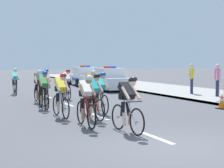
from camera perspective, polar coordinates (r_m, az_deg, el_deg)
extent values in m
plane|color=#4C4C51|center=(8.71, 10.36, -9.39)|extent=(160.00, 160.00, 0.00)
cube|color=gray|center=(24.92, 9.03, -0.88)|extent=(5.13, 60.00, 0.12)
cube|color=#9E9E99|center=(23.71, 3.92, -1.05)|extent=(0.16, 60.00, 0.13)
cube|color=white|center=(9.61, 6.79, -8.12)|extent=(0.14, 1.60, 0.01)
cube|color=white|center=(13.19, -1.86, -4.94)|extent=(0.14, 1.60, 0.01)
cube|color=white|center=(16.95, -6.72, -3.08)|extent=(0.14, 1.60, 0.01)
cube|color=white|center=(20.80, -9.78, -1.90)|extent=(0.14, 1.60, 0.01)
torus|color=black|center=(9.78, 3.81, -5.77)|extent=(0.11, 0.72, 0.72)
cylinder|color=#99999E|center=(9.78, 3.81, -5.77)|extent=(0.07, 0.07, 0.06)
torus|color=black|center=(10.63, 0.94, -5.02)|extent=(0.11, 0.72, 0.72)
cylinder|color=#99999E|center=(10.63, 0.94, -5.02)|extent=(0.07, 0.07, 0.06)
cylinder|color=silver|center=(10.09, 2.47, -2.40)|extent=(0.09, 0.55, 0.04)
cylinder|color=silver|center=(9.98, 2.98, -4.34)|extent=(0.09, 0.48, 0.63)
cylinder|color=silver|center=(10.29, 1.89, -3.98)|extent=(0.04, 0.04, 0.65)
cylinder|color=black|center=(9.79, 3.51, -2.69)|extent=(0.42, 0.07, 0.03)
cube|color=black|center=(10.25, 1.90, -2.07)|extent=(0.12, 0.23, 0.05)
cube|color=black|center=(10.13, 2.25, -1.01)|extent=(0.33, 0.57, 0.46)
cube|color=black|center=(10.24, 1.92, -1.86)|extent=(0.30, 0.23, 0.18)
cylinder|color=black|center=(10.28, 2.49, -3.77)|extent=(0.13, 0.23, 0.40)
cylinder|color=beige|center=(10.25, 2.72, -5.28)|extent=(0.10, 0.16, 0.36)
cylinder|color=black|center=(10.19, 1.62, -3.83)|extent=(0.13, 0.18, 0.40)
cylinder|color=beige|center=(10.16, 1.85, -5.35)|extent=(0.10, 0.13, 0.36)
cylinder|color=beige|center=(10.03, 3.66, -1.34)|extent=(0.11, 0.41, 0.35)
cylinder|color=beige|center=(9.87, 2.09, -1.42)|extent=(0.11, 0.41, 0.35)
sphere|color=beige|center=(9.86, 3.14, 0.26)|extent=(0.19, 0.19, 0.19)
ellipsoid|color=black|center=(9.84, 3.17, 0.64)|extent=(0.26, 0.33, 0.24)
torus|color=black|center=(10.65, -3.15, -5.01)|extent=(0.05, 0.72, 0.72)
cylinder|color=#99999E|center=(10.65, -3.15, -5.01)|extent=(0.06, 0.06, 0.06)
torus|color=black|center=(11.58, -4.78, -4.32)|extent=(0.05, 0.72, 0.72)
cylinder|color=#99999E|center=(11.58, -4.78, -4.32)|extent=(0.06, 0.06, 0.06)
cylinder|color=#B21919|center=(11.00, -3.93, -1.91)|extent=(0.04, 0.55, 0.04)
cylinder|color=#B21919|center=(10.87, -3.63, -3.69)|extent=(0.04, 0.48, 0.63)
cylinder|color=#B21919|center=(11.22, -4.25, -3.37)|extent=(0.04, 0.04, 0.65)
cylinder|color=black|center=(10.68, -3.33, -2.18)|extent=(0.42, 0.03, 0.03)
cube|color=black|center=(11.19, -4.26, -1.62)|extent=(0.10, 0.22, 0.05)
cube|color=white|center=(11.05, -4.06, -0.64)|extent=(0.28, 0.55, 0.46)
cube|color=black|center=(11.18, -4.24, -1.42)|extent=(0.28, 0.20, 0.18)
cylinder|color=black|center=(11.19, -3.71, -3.18)|extent=(0.11, 0.22, 0.40)
cylinder|color=#9E7051|center=(11.15, -3.58, -4.57)|extent=(0.09, 0.15, 0.36)
cylinder|color=black|center=(11.14, -4.59, -3.22)|extent=(0.11, 0.17, 0.40)
cylinder|color=#9E7051|center=(11.09, -4.46, -4.61)|extent=(0.09, 0.12, 0.36)
cylinder|color=#9E7051|center=(10.91, -2.90, -0.95)|extent=(0.08, 0.40, 0.35)
cylinder|color=#9E7051|center=(10.80, -4.50, -1.00)|extent=(0.08, 0.40, 0.35)
sphere|color=#9E7051|center=(10.76, -3.56, 0.53)|extent=(0.19, 0.19, 0.19)
ellipsoid|color=white|center=(10.74, -3.54, 0.87)|extent=(0.23, 0.32, 0.24)
torus|color=black|center=(12.04, -1.87, -4.01)|extent=(0.10, 0.73, 0.72)
cylinder|color=#99999E|center=(12.04, -1.87, -4.01)|extent=(0.06, 0.06, 0.06)
torus|color=black|center=(12.95, -3.79, -3.50)|extent=(0.10, 0.73, 0.72)
cylinder|color=#99999E|center=(12.95, -3.79, -3.50)|extent=(0.06, 0.06, 0.06)
cylinder|color=#B21919|center=(12.39, -2.77, -1.30)|extent=(0.08, 0.55, 0.04)
cylinder|color=#B21919|center=(12.26, -2.43, -2.87)|extent=(0.08, 0.48, 0.63)
cylinder|color=#B21919|center=(12.60, -3.15, -2.61)|extent=(0.04, 0.04, 0.65)
cylinder|color=black|center=(12.08, -2.08, -1.52)|extent=(0.42, 0.06, 0.03)
cube|color=black|center=(12.57, -3.16, -1.05)|extent=(0.12, 0.23, 0.05)
cube|color=#19B2B7|center=(12.44, -2.92, -0.18)|extent=(0.32, 0.56, 0.47)
cube|color=black|center=(12.56, -3.14, -0.88)|extent=(0.30, 0.22, 0.18)
cylinder|color=black|center=(12.58, -2.66, -2.44)|extent=(0.13, 0.23, 0.40)
cylinder|color=tan|center=(12.54, -2.51, -3.67)|extent=(0.10, 0.16, 0.36)
cylinder|color=black|center=(12.51, -3.41, -2.48)|extent=(0.12, 0.18, 0.40)
cylinder|color=tan|center=(12.46, -3.26, -3.72)|extent=(0.10, 0.13, 0.36)
cylinder|color=tan|center=(12.32, -1.83, -0.44)|extent=(0.11, 0.41, 0.35)
cylinder|color=tan|center=(12.18, -3.19, -0.49)|extent=(0.11, 0.41, 0.35)
sphere|color=tan|center=(12.16, -2.34, 0.87)|extent=(0.19, 0.19, 0.19)
ellipsoid|color=black|center=(12.14, -2.32, 1.18)|extent=(0.25, 0.33, 0.24)
torus|color=black|center=(12.59, -7.06, -3.71)|extent=(0.09, 0.73, 0.72)
cylinder|color=#99999E|center=(12.59, -7.06, -3.71)|extent=(0.06, 0.06, 0.06)
torus|color=black|center=(13.53, -8.47, -3.22)|extent=(0.09, 0.73, 0.72)
cylinder|color=#99999E|center=(13.53, -8.47, -3.22)|extent=(0.06, 0.06, 0.06)
cylinder|color=silver|center=(12.96, -7.74, -1.12)|extent=(0.07, 0.55, 0.04)
cylinder|color=silver|center=(12.82, -7.48, -2.62)|extent=(0.07, 0.48, 0.63)
cylinder|color=silver|center=(13.18, -8.01, -2.38)|extent=(0.04, 0.04, 0.65)
cylinder|color=black|center=(12.63, -7.23, -1.33)|extent=(0.42, 0.05, 0.03)
cube|color=black|center=(13.15, -8.02, -0.88)|extent=(0.11, 0.23, 0.05)
cube|color=yellow|center=(13.01, -7.85, -0.04)|extent=(0.31, 0.56, 0.46)
cube|color=black|center=(13.13, -8.01, -0.71)|extent=(0.29, 0.22, 0.18)
cylinder|color=black|center=(13.14, -7.55, -2.21)|extent=(0.12, 0.23, 0.40)
cylinder|color=beige|center=(13.10, -7.43, -3.39)|extent=(0.10, 0.16, 0.36)
cylinder|color=black|center=(13.09, -8.30, -2.24)|extent=(0.12, 0.18, 0.40)
cylinder|color=beige|center=(13.04, -8.18, -3.43)|extent=(0.10, 0.13, 0.36)
cylinder|color=beige|center=(12.87, -6.87, -0.30)|extent=(0.10, 0.41, 0.35)
cylinder|color=beige|center=(12.76, -8.23, -0.34)|extent=(0.10, 0.41, 0.35)
sphere|color=beige|center=(12.72, -7.43, 0.96)|extent=(0.19, 0.19, 0.19)
ellipsoid|color=red|center=(12.71, -7.42, 1.25)|extent=(0.25, 0.33, 0.24)
torus|color=black|center=(13.59, -1.09, -3.16)|extent=(0.06, 0.72, 0.72)
cylinder|color=#99999E|center=(13.59, -1.09, -3.16)|extent=(0.06, 0.06, 0.06)
torus|color=black|center=(14.53, -2.49, -2.73)|extent=(0.06, 0.72, 0.72)
cylinder|color=#99999E|center=(14.53, -2.49, -2.73)|extent=(0.06, 0.06, 0.06)
cylinder|color=white|center=(13.96, -1.75, -0.76)|extent=(0.05, 0.55, 0.04)
cylinder|color=white|center=(13.83, -1.50, -2.15)|extent=(0.05, 0.48, 0.63)
cylinder|color=white|center=(14.18, -2.02, -1.93)|extent=(0.04, 0.04, 0.65)
cylinder|color=black|center=(13.64, -1.24, -0.95)|extent=(0.42, 0.04, 0.03)
cube|color=black|center=(14.15, -2.03, -0.55)|extent=(0.10, 0.22, 0.05)
cube|color=#19B2B7|center=(14.02, -1.85, 0.24)|extent=(0.29, 0.56, 0.45)
cube|color=black|center=(14.14, -2.01, -0.39)|extent=(0.28, 0.21, 0.18)
cylinder|color=black|center=(14.15, -1.60, -1.78)|extent=(0.11, 0.23, 0.40)
cylinder|color=tan|center=(14.10, -1.48, -2.88)|extent=(0.09, 0.16, 0.36)
cylinder|color=black|center=(14.09, -2.28, -1.80)|extent=(0.11, 0.17, 0.40)
cylinder|color=tan|center=(14.04, -2.17, -2.91)|extent=(0.09, 0.12, 0.36)
cylinder|color=tan|center=(13.88, -0.93, 0.00)|extent=(0.08, 0.40, 0.35)
cylinder|color=tan|center=(13.76, -2.18, -0.03)|extent=(0.08, 0.40, 0.35)
sphere|color=tan|center=(13.72, -1.43, 1.17)|extent=(0.19, 0.19, 0.19)
ellipsoid|color=blue|center=(13.71, -1.42, 1.44)|extent=(0.24, 0.32, 0.24)
torus|color=black|center=(15.04, -9.91, -2.57)|extent=(0.06, 0.72, 0.72)
cylinder|color=#99999E|center=(15.04, -9.91, -2.57)|extent=(0.06, 0.06, 0.06)
torus|color=black|center=(16.01, -10.78, -2.21)|extent=(0.06, 0.72, 0.72)
cylinder|color=#99999E|center=(16.01, -10.78, -2.21)|extent=(0.06, 0.06, 0.06)
cylinder|color=black|center=(15.43, -10.34, -0.42)|extent=(0.05, 0.55, 0.04)
cylinder|color=black|center=(15.28, -10.17, -1.67)|extent=(0.05, 0.48, 0.63)
cylinder|color=black|center=(15.65, -10.50, -1.48)|extent=(0.04, 0.04, 0.65)
cylinder|color=black|center=(15.09, -10.02, -0.57)|extent=(0.42, 0.04, 0.03)
cube|color=black|center=(15.62, -10.51, -0.22)|extent=(0.10, 0.22, 0.05)
cube|color=green|center=(15.49, -10.41, 0.49)|extent=(0.29, 0.55, 0.47)
cube|color=black|center=(15.61, -10.51, -0.08)|extent=(0.28, 0.21, 0.18)
cylinder|color=black|center=(15.61, -10.13, -1.34)|extent=(0.11, 0.23, 0.40)
cylinder|color=#9E7051|center=(15.55, -10.05, -2.33)|extent=(0.09, 0.16, 0.36)
cylinder|color=black|center=(15.56, -10.77, -1.36)|extent=(0.11, 0.17, 0.40)
cylinder|color=#9E7051|center=(15.51, -10.69, -2.36)|extent=(0.09, 0.12, 0.36)
cylinder|color=#9E7051|center=(15.32, -9.64, 0.28)|extent=(0.08, 0.40, 0.35)
cylinder|color=#9E7051|center=(15.24, -10.81, 0.25)|extent=(0.08, 0.40, 0.35)
sphere|color=#9E7051|center=(15.19, -10.16, 1.34)|extent=(0.19, 0.19, 0.19)
ellipsoid|color=blue|center=(15.17, -10.15, 1.58)|extent=(0.24, 0.32, 0.24)
torus|color=black|center=(16.40, -2.54, -2.02)|extent=(0.10, 0.73, 0.72)
cylinder|color=#99999E|center=(16.40, -2.54, -2.02)|extent=(0.06, 0.06, 0.06)
torus|color=black|center=(17.31, -3.93, -1.74)|extent=(0.10, 0.73, 0.72)
cylinder|color=#99999E|center=(17.31, -3.93, -1.74)|extent=(0.06, 0.06, 0.06)
cylinder|color=white|center=(16.77, -3.19, -0.06)|extent=(0.08, 0.55, 0.04)
cylinder|color=white|center=(16.63, -2.94, -1.20)|extent=(0.08, 0.48, 0.63)
cylinder|color=white|center=(16.97, -3.46, -1.05)|extent=(0.04, 0.04, 0.65)
cylinder|color=black|center=(16.45, -2.69, -0.19)|extent=(0.42, 0.06, 0.03)
cube|color=black|center=(16.95, -3.47, 0.11)|extent=(0.12, 0.23, 0.05)
cube|color=orange|center=(16.83, -3.30, 0.77)|extent=(0.32, 0.56, 0.46)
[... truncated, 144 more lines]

